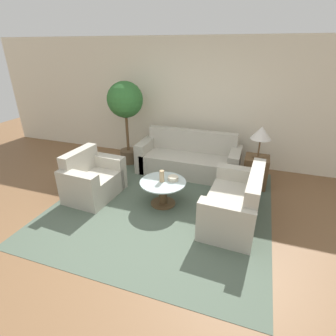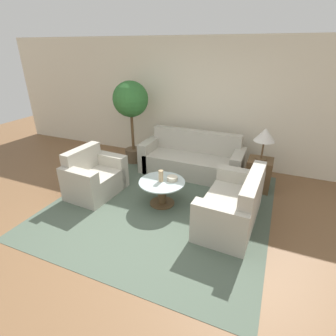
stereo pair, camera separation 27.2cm
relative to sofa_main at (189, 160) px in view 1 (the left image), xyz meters
name	(u,v)px [view 1 (the left image)]	position (x,y,z in m)	size (l,w,h in m)	color
ground_plane	(142,229)	(-0.13, -2.07, -0.28)	(14.00, 14.00, 0.00)	brown
wall_back	(193,103)	(-0.13, 0.72, 1.02)	(10.00, 0.06, 2.60)	beige
rug	(163,203)	(-0.08, -1.33, -0.28)	(3.43, 3.49, 0.01)	#4C5B4C
sofa_main	(189,160)	(0.00, 0.00, 0.00)	(2.04, 0.77, 0.85)	#B2AD9E
armchair	(92,180)	(-1.35, -1.45, 0.00)	(0.77, 1.02, 0.81)	#B2AD9E
loveseat	(237,205)	(1.11, -1.40, 0.00)	(0.80, 1.40, 0.83)	#B2AD9E
coffee_table	(163,190)	(-0.08, -1.33, -0.01)	(0.75, 0.75, 0.42)	brown
side_table	(255,172)	(1.32, -0.16, 0.01)	(0.43, 0.43, 0.58)	brown
table_lamp	(261,134)	(1.32, -0.16, 0.74)	(0.36, 0.36, 0.57)	brown
potted_plant	(125,105)	(-1.41, 0.05, 1.00)	(0.74, 0.74, 1.77)	brown
vase	(162,176)	(-0.10, -1.33, 0.23)	(0.08, 0.08, 0.19)	tan
bowl	(173,178)	(0.06, -1.23, 0.17)	(0.17, 0.17, 0.07)	beige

